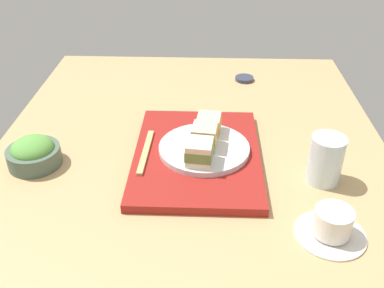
% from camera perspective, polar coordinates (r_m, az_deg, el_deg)
% --- Properties ---
extents(ground_plane, '(1.40, 1.00, 0.03)m').
position_cam_1_polar(ground_plane, '(1.05, -0.38, -3.75)').
color(ground_plane, tan).
extents(serving_tray, '(0.41, 0.30, 0.02)m').
position_cam_1_polar(serving_tray, '(1.06, 0.68, -1.51)').
color(serving_tray, maroon).
rests_on(serving_tray, ground_plane).
extents(sandwich_plate, '(0.22, 0.22, 0.01)m').
position_cam_1_polar(sandwich_plate, '(1.05, 1.60, -0.58)').
color(sandwich_plate, silver).
rests_on(sandwich_plate, serving_tray).
extents(sandwich_near, '(0.07, 0.07, 0.05)m').
position_cam_1_polar(sandwich_near, '(1.10, 2.20, 2.63)').
color(sandwich_near, beige).
rests_on(sandwich_near, sandwich_plate).
extents(sandwich_middle, '(0.07, 0.07, 0.06)m').
position_cam_1_polar(sandwich_middle, '(1.04, 1.63, 1.01)').
color(sandwich_middle, beige).
rests_on(sandwich_middle, sandwich_plate).
extents(sandwich_far, '(0.07, 0.07, 0.05)m').
position_cam_1_polar(sandwich_far, '(0.98, 0.98, -1.05)').
color(sandwich_far, '#EFE5C1').
rests_on(sandwich_far, sandwich_plate).
extents(salad_bowl, '(0.13, 0.13, 0.07)m').
position_cam_1_polar(salad_bowl, '(1.10, -20.03, -1.08)').
color(salad_bowl, '#4C6051').
rests_on(salad_bowl, ground_plane).
extents(chopsticks_pair, '(0.19, 0.02, 0.01)m').
position_cam_1_polar(chopsticks_pair, '(1.05, -6.09, -1.00)').
color(chopsticks_pair, tan).
rests_on(chopsticks_pair, serving_tray).
extents(coffee_cup, '(0.14, 0.14, 0.06)m').
position_cam_1_polar(coffee_cup, '(0.89, 17.88, -10.06)').
color(coffee_cup, silver).
rests_on(coffee_cup, ground_plane).
extents(drinking_glass, '(0.08, 0.08, 0.11)m').
position_cam_1_polar(drinking_glass, '(1.01, 17.09, -1.96)').
color(drinking_glass, silver).
rests_on(drinking_glass, ground_plane).
extents(small_sauce_dish, '(0.06, 0.06, 0.01)m').
position_cam_1_polar(small_sauce_dish, '(1.48, 6.87, 8.50)').
color(small_sauce_dish, '#33384C').
rests_on(small_sauce_dish, ground_plane).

